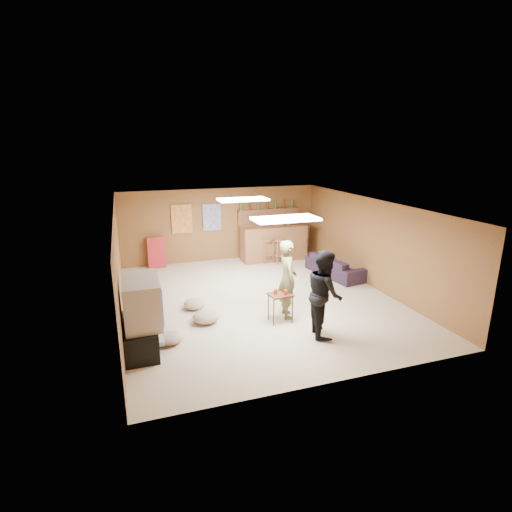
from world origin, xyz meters
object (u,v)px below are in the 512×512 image
object	(u,v)px
sofa	(335,266)
tray_table	(280,308)
tv_body	(141,301)
person_olive	(287,279)
bar_counter	(274,242)
person_black	(324,293)

from	to	relation	value
sofa	tray_table	xyz separation A→B (m)	(-2.53, -2.25, 0.03)
tv_body	tray_table	xyz separation A→B (m)	(2.68, 0.25, -0.60)
person_olive	sofa	distance (m)	3.12
person_olive	tray_table	distance (m)	0.60
tv_body	bar_counter	xyz separation A→B (m)	(4.15, 4.45, -0.35)
sofa	tv_body	bearing A→B (deg)	106.75
person_olive	person_black	distance (m)	1.02
bar_counter	person_black	world-z (taller)	person_black
person_black	sofa	bearing A→B (deg)	-19.74
bar_counter	tray_table	bearing A→B (deg)	-109.27
person_olive	sofa	xyz separation A→B (m)	(2.30, 2.04, -0.55)
tv_body	bar_counter	size ratio (longest dim) A/B	0.55
tv_body	sofa	size ratio (longest dim) A/B	0.59
tv_body	bar_counter	distance (m)	6.09
person_black	person_olive	bearing A→B (deg)	32.95
tv_body	person_black	bearing A→B (deg)	-8.69
bar_counter	person_olive	xyz separation A→B (m)	(-1.24, -3.99, 0.27)
tv_body	person_black	distance (m)	3.29
tv_body	tray_table	size ratio (longest dim) A/B	1.84
tv_body	bar_counter	world-z (taller)	tv_body
tv_body	tray_table	distance (m)	2.76
sofa	person_olive	bearing A→B (deg)	122.68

